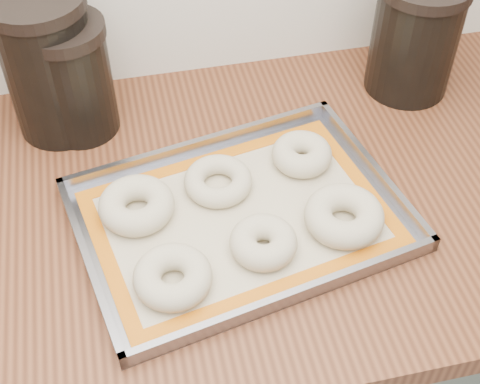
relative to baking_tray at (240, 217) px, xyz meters
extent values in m
cube|color=#5B6659|center=(0.02, 0.05, -0.48)|extent=(3.00, 0.65, 0.86)
cube|color=brown|center=(0.02, 0.05, -0.03)|extent=(3.06, 0.68, 0.04)
cube|color=gray|center=(0.00, 0.00, 0.00)|extent=(0.52, 0.41, 0.00)
cube|color=gray|center=(-0.03, 0.16, 0.01)|extent=(0.45, 0.10, 0.02)
cube|color=gray|center=(0.03, -0.16, 0.01)|extent=(0.45, 0.10, 0.02)
cube|color=gray|center=(-0.22, -0.04, 0.01)|extent=(0.07, 0.33, 0.02)
cube|color=gray|center=(0.22, 0.04, 0.01)|extent=(0.07, 0.33, 0.02)
cube|color=#C6B793|center=(0.00, 0.00, 0.00)|extent=(0.47, 0.37, 0.00)
cube|color=#CB650D|center=(-0.03, 0.13, 0.00)|extent=(0.42, 0.10, 0.00)
cube|color=#CB650D|center=(0.03, -0.13, 0.00)|extent=(0.42, 0.10, 0.00)
cube|color=#CB650D|center=(-0.20, -0.04, 0.00)|extent=(0.07, 0.25, 0.00)
cube|color=#CB650D|center=(0.20, 0.04, 0.00)|extent=(0.07, 0.25, 0.00)
torus|color=#BDB193|center=(-0.11, -0.10, 0.02)|extent=(0.13, 0.13, 0.04)
torus|color=#BDB193|center=(0.02, -0.07, 0.02)|extent=(0.10, 0.10, 0.04)
torus|color=#BDB193|center=(0.14, -0.05, 0.02)|extent=(0.12, 0.12, 0.04)
torus|color=#BDB193|center=(-0.14, 0.04, 0.02)|extent=(0.11, 0.11, 0.04)
torus|color=#BDB193|center=(-0.02, 0.07, 0.01)|extent=(0.14, 0.14, 0.03)
torus|color=#BDB193|center=(0.12, 0.09, 0.02)|extent=(0.10, 0.10, 0.04)
cylinder|color=black|center=(-0.24, 0.28, 0.10)|extent=(0.14, 0.14, 0.22)
cylinder|color=black|center=(-0.24, 0.28, 0.22)|extent=(0.15, 0.15, 0.02)
cylinder|color=black|center=(-0.21, 0.26, 0.08)|extent=(0.12, 0.12, 0.18)
cylinder|color=black|center=(-0.21, 0.26, 0.18)|extent=(0.13, 0.13, 0.02)
cylinder|color=black|center=(0.36, 0.25, 0.09)|extent=(0.14, 0.14, 0.19)
camera|label=1|loc=(-0.14, -0.63, 0.73)|focal=50.00mm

